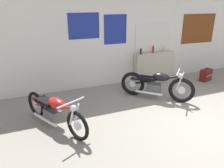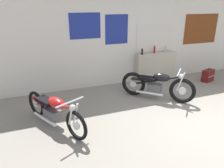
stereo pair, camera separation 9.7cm
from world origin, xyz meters
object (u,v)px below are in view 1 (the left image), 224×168
at_px(bottle_center, 164,49).
at_px(motorcycle_red, 54,110).
at_px(bottle_leftmost, 141,51).
at_px(hard_case_darkred, 206,75).
at_px(bottle_left_center, 153,49).
at_px(motorcycle_black, 156,85).

height_order(bottle_center, motorcycle_red, bottle_center).
distance_m(bottle_leftmost, motorcycle_red, 3.55).
distance_m(motorcycle_red, hard_case_darkred, 5.28).
relative_size(bottle_leftmost, bottle_center, 1.13).
relative_size(bottle_left_center, motorcycle_black, 0.19).
distance_m(bottle_leftmost, bottle_left_center, 0.47).
xyz_separation_m(bottle_left_center, motorcycle_black, (-0.68, -1.34, -0.67)).
relative_size(bottle_leftmost, motorcycle_red, 0.12).
bearing_deg(bottle_center, hard_case_darkred, -32.60).
bearing_deg(hard_case_darkred, motorcycle_black, -165.35).
bearing_deg(bottle_leftmost, hard_case_darkred, -17.66).
height_order(bottle_leftmost, bottle_left_center, bottle_left_center).
height_order(bottle_left_center, motorcycle_black, bottle_left_center).
xyz_separation_m(bottle_left_center, bottle_center, (0.47, 0.06, -0.04)).
bearing_deg(motorcycle_red, bottle_center, 25.29).
bearing_deg(bottle_center, motorcycle_red, -154.71).
bearing_deg(motorcycle_black, bottle_leftmost, 80.63).
bearing_deg(bottle_center, bottle_left_center, -172.43).
height_order(bottle_leftmost, bottle_center, bottle_leftmost).
distance_m(bottle_center, hard_case_darkred, 1.67).
relative_size(bottle_center, motorcycle_black, 0.13).
bearing_deg(bottle_left_center, bottle_leftmost, -176.23).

